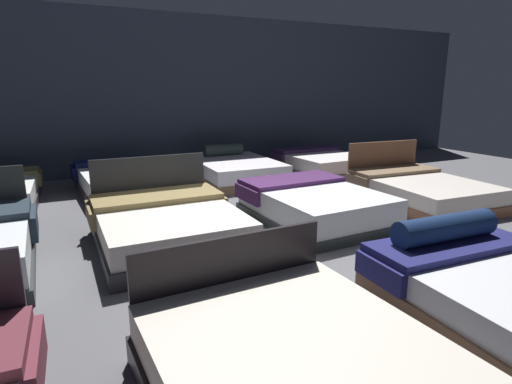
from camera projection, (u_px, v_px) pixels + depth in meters
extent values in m
cube|color=#5B5B60|center=(257.00, 241.00, 5.31)|extent=(18.00, 18.00, 0.02)
cube|color=#333D4C|center=(157.00, 94.00, 9.32)|extent=(18.00, 0.06, 3.50)
cube|color=brown|center=(35.00, 362.00, 2.38)|extent=(0.10, 0.66, 0.24)
cube|color=silver|center=(304.00, 366.00, 2.41)|extent=(1.65, 1.96, 0.24)
cube|color=black|center=(232.00, 285.00, 3.23)|extent=(1.55, 0.10, 0.81)
cube|color=navy|center=(448.00, 245.00, 3.95)|extent=(1.60, 0.68, 0.07)
cube|color=navy|center=(379.00, 273.00, 3.68)|extent=(0.09, 0.61, 0.21)
cube|color=navy|center=(504.00, 246.00, 4.30)|extent=(0.09, 0.61, 0.21)
cylinder|color=#12264D|center=(445.00, 228.00, 3.97)|extent=(1.12, 0.31, 0.26)
cube|color=#222F3A|center=(34.00, 222.00, 5.00)|extent=(0.09, 0.73, 0.29)
cube|color=#26282B|center=(170.00, 239.00, 5.10)|extent=(1.66, 1.98, 0.19)
cube|color=silver|center=(169.00, 221.00, 5.04)|extent=(1.60, 1.92, 0.26)
cube|color=#26282B|center=(151.00, 190.00, 5.86)|extent=(1.56, 0.05, 0.97)
cube|color=olive|center=(157.00, 197.00, 5.52)|extent=(1.64, 0.73, 0.07)
cube|color=olive|center=(91.00, 215.00, 5.21)|extent=(0.08, 0.72, 0.22)
cube|color=olive|center=(216.00, 200.00, 5.91)|extent=(0.08, 0.72, 0.22)
cube|color=black|center=(315.00, 217.00, 6.05)|extent=(1.65, 2.11, 0.13)
cube|color=silver|center=(316.00, 202.00, 6.00)|extent=(1.59, 2.05, 0.33)
cube|color=#452252|center=(292.00, 180.00, 6.50)|extent=(1.58, 0.78, 0.06)
cube|color=#452252|center=(247.00, 194.00, 6.17)|extent=(0.09, 0.72, 0.21)
cube|color=#452252|center=(332.00, 183.00, 6.89)|extent=(0.09, 0.72, 0.21)
cube|color=brown|center=(423.00, 199.00, 6.97)|extent=(1.74, 2.24, 0.16)
cube|color=silver|center=(424.00, 187.00, 6.92)|extent=(1.68, 2.17, 0.24)
cube|color=brown|center=(382.00, 166.00, 7.84)|extent=(1.53, 0.13, 0.92)
cube|color=#82694D|center=(394.00, 171.00, 7.55)|extent=(1.63, 0.71, 0.06)
cube|color=#82694D|center=(357.00, 181.00, 7.28)|extent=(0.10, 0.62, 0.19)
cube|color=#82694D|center=(428.00, 174.00, 7.88)|extent=(0.10, 0.62, 0.19)
cube|color=olive|center=(40.00, 178.00, 7.75)|extent=(0.08, 0.57, 0.23)
cube|color=#2F262E|center=(124.00, 189.00, 7.68)|extent=(1.60, 2.12, 0.15)
cube|color=silver|center=(123.00, 177.00, 7.63)|extent=(1.54, 2.06, 0.28)
cube|color=#101845|center=(114.00, 161.00, 8.21)|extent=(1.49, 0.58, 0.08)
cube|color=#101845|center=(74.00, 173.00, 7.90)|extent=(0.11, 0.50, 0.25)
cube|color=#101845|center=(153.00, 166.00, 8.61)|extent=(0.11, 0.50, 0.25)
cube|color=brown|center=(236.00, 177.00, 8.69)|extent=(1.62, 2.16, 0.15)
cube|color=silver|center=(236.00, 167.00, 8.64)|extent=(1.56, 2.10, 0.28)
cylinder|color=#2E3D3A|center=(223.00, 150.00, 9.21)|extent=(0.87, 0.27, 0.26)
cube|color=#535954|center=(322.00, 169.00, 9.59)|extent=(1.70, 1.98, 0.14)
cube|color=white|center=(323.00, 160.00, 9.54)|extent=(1.63, 1.92, 0.27)
cube|color=#402B57|center=(306.00, 149.00, 10.05)|extent=(1.61, 0.62, 0.07)
cube|color=#402B57|center=(278.00, 158.00, 9.71)|extent=(0.10, 0.54, 0.21)
cube|color=#402B57|center=(332.00, 153.00, 10.46)|extent=(0.10, 0.54, 0.21)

